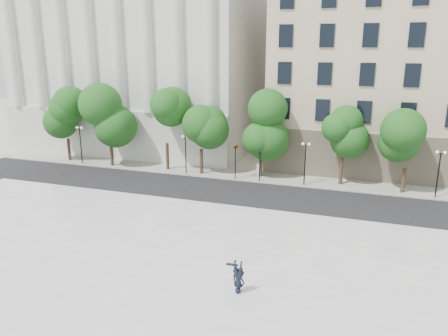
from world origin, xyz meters
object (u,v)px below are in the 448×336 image
Objects in this scene: traffic_light_east at (260,147)px; person_lying at (238,289)px; skateboard at (232,265)px; traffic_light_west at (235,144)px.

traffic_light_east is 2.22× the size of person_lying.
traffic_light_east is 18.72m from skateboard.
skateboard is at bearing -81.21° from traffic_light_east.
traffic_light_east reaches higher than skateboard.
traffic_light_west reaches higher than skateboard.
traffic_light_west is 19.28m from skateboard.
person_lying is (6.65, -21.08, -3.04)m from traffic_light_west.
skateboard is at bearing 117.96° from person_lying.
traffic_light_west is 2.57m from traffic_light_east.
traffic_light_west is 22.31m from person_lying.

